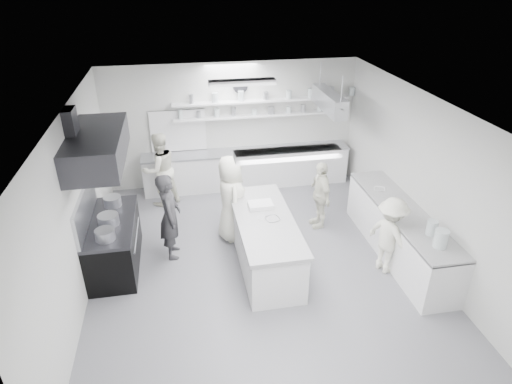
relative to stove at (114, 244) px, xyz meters
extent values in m
cube|color=slate|center=(2.60, -0.40, -0.46)|extent=(6.00, 7.00, 0.02)
cube|color=white|center=(2.60, -0.40, 2.56)|extent=(6.00, 7.00, 0.02)
cube|color=beige|center=(2.60, 3.10, 1.05)|extent=(6.00, 0.04, 3.00)
cube|color=beige|center=(2.60, -3.90, 1.05)|extent=(6.00, 0.04, 3.00)
cube|color=beige|center=(-0.40, -0.40, 1.05)|extent=(0.04, 7.00, 3.00)
cube|color=beige|center=(5.60, -0.40, 1.05)|extent=(0.04, 7.00, 3.00)
cube|color=black|center=(0.00, 0.00, 0.00)|extent=(0.80, 1.80, 0.90)
cube|color=#2A2A2E|center=(0.00, 0.00, 1.90)|extent=(0.85, 2.00, 0.50)
cube|color=white|center=(2.90, 2.80, 0.01)|extent=(5.00, 0.60, 0.92)
cube|color=white|center=(3.30, 2.97, 1.30)|extent=(4.20, 0.26, 0.04)
cube|color=white|center=(3.30, 2.97, 1.65)|extent=(4.20, 0.26, 0.04)
cube|color=black|center=(1.30, 3.08, 1.00)|extent=(1.30, 0.04, 1.00)
cylinder|color=white|center=(2.80, 3.06, 2.00)|extent=(0.32, 0.05, 0.32)
cube|color=white|center=(5.25, -0.60, 0.02)|extent=(0.74, 3.30, 0.94)
cube|color=#B3B5BB|center=(4.60, 2.00, 1.85)|extent=(0.30, 1.60, 0.40)
cube|color=white|center=(2.60, -2.20, 2.49)|extent=(1.30, 0.25, 0.10)
cube|color=white|center=(2.60, 1.40, 2.49)|extent=(1.30, 0.25, 0.10)
cube|color=white|center=(2.70, -0.44, 0.01)|extent=(0.95, 2.49, 0.91)
cylinder|color=#B3B5BB|center=(0.00, -0.12, 0.58)|extent=(0.35, 0.35, 0.23)
imported|color=#313033|center=(1.03, 0.15, 0.40)|extent=(0.41, 0.62, 1.69)
imported|color=white|center=(0.83, 2.25, 0.41)|extent=(1.04, 0.97, 1.72)
imported|color=white|center=(2.22, 0.56, 0.44)|extent=(0.66, 0.93, 1.78)
imported|color=white|center=(4.09, 0.67, 0.28)|extent=(0.41, 0.87, 1.45)
imported|color=white|center=(4.82, -1.02, 0.28)|extent=(0.85, 1.08, 1.46)
imported|color=#B3B5BB|center=(2.83, -0.47, 0.50)|extent=(0.32, 0.32, 0.06)
imported|color=white|center=(2.65, -0.40, 0.49)|extent=(0.21, 0.21, 0.05)
imported|color=white|center=(5.16, 0.24, 0.52)|extent=(0.30, 0.30, 0.06)
camera|label=1|loc=(1.35, -6.93, 4.54)|focal=30.70mm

